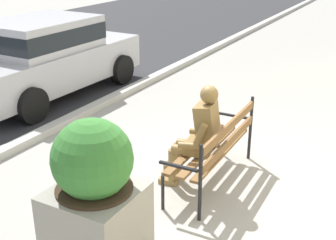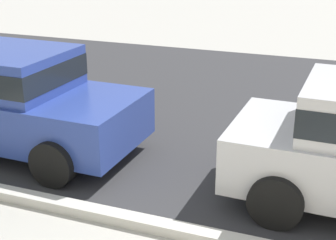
{
  "view_description": "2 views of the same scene",
  "coord_description": "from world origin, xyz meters",
  "px_view_note": "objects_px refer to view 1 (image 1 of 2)",
  "views": [
    {
      "loc": [
        -4.79,
        -2.1,
        2.97
      ],
      "look_at": [
        0.05,
        0.55,
        0.75
      ],
      "focal_mm": 47.97,
      "sensor_mm": 36.0,
      "label": 1
    },
    {
      "loc": [
        1.06,
        -1.53,
        3.16
      ],
      "look_at": [
        -1.17,
        4.28,
        0.8
      ],
      "focal_mm": 52.62,
      "sensor_mm": 36.0,
      "label": 2
    }
  ],
  "objects_px": {
    "park_bench": "(217,145)",
    "bronze_statue_seated": "(196,138)",
    "concrete_planter": "(95,193)",
    "parked_car_silver": "(45,55)"
  },
  "relations": [
    {
      "from": "park_bench",
      "to": "bronze_statue_seated",
      "type": "xyz_separation_m",
      "value": [
        -0.17,
        0.21,
        0.12
      ]
    },
    {
      "from": "park_bench",
      "to": "bronze_statue_seated",
      "type": "bearing_deg",
      "value": 128.65
    },
    {
      "from": "bronze_statue_seated",
      "to": "park_bench",
      "type": "bearing_deg",
      "value": -51.35
    },
    {
      "from": "concrete_planter",
      "to": "parked_car_silver",
      "type": "height_order",
      "value": "parked_car_silver"
    },
    {
      "from": "bronze_statue_seated",
      "to": "parked_car_silver",
      "type": "distance_m",
      "value": 4.62
    },
    {
      "from": "concrete_planter",
      "to": "parked_car_silver",
      "type": "relative_size",
      "value": 0.35
    },
    {
      "from": "park_bench",
      "to": "parked_car_silver",
      "type": "distance_m",
      "value": 4.76
    },
    {
      "from": "parked_car_silver",
      "to": "concrete_planter",
      "type": "bearing_deg",
      "value": -132.22
    },
    {
      "from": "park_bench",
      "to": "concrete_planter",
      "type": "relative_size",
      "value": 1.24
    },
    {
      "from": "bronze_statue_seated",
      "to": "parked_car_silver",
      "type": "bearing_deg",
      "value": 66.12
    }
  ]
}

